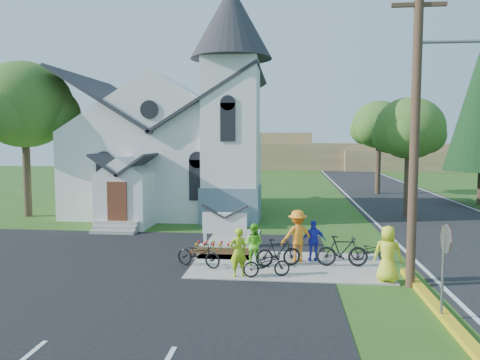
# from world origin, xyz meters

# --- Properties ---
(ground) EXTENTS (120.00, 120.00, 0.00)m
(ground) POSITION_xyz_m (0.00, 0.00, 0.00)
(ground) COLOR #2B5317
(ground) RESTS_ON ground
(parking_lot) EXTENTS (20.00, 16.00, 0.02)m
(parking_lot) POSITION_xyz_m (-7.00, -2.00, 0.01)
(parking_lot) COLOR black
(parking_lot) RESTS_ON ground
(road) EXTENTS (8.00, 90.00, 0.02)m
(road) POSITION_xyz_m (10.00, 15.00, 0.01)
(road) COLOR black
(road) RESTS_ON ground
(sidewalk) EXTENTS (7.00, 4.00, 0.05)m
(sidewalk) POSITION_xyz_m (1.50, 0.50, 0.03)
(sidewalk) COLOR #9C968D
(sidewalk) RESTS_ON ground
(church) EXTENTS (12.35, 12.00, 13.00)m
(church) POSITION_xyz_m (-5.48, 12.48, 5.25)
(church) COLOR white
(church) RESTS_ON ground
(church_sign) EXTENTS (2.20, 0.40, 1.70)m
(church_sign) POSITION_xyz_m (-1.20, 3.20, 1.03)
(church_sign) COLOR #9C968D
(church_sign) RESTS_ON ground
(flower_bed) EXTENTS (2.60, 1.10, 0.07)m
(flower_bed) POSITION_xyz_m (-1.20, 2.30, 0.04)
(flower_bed) COLOR #3C1F10
(flower_bed) RESTS_ON ground
(utility_pole) EXTENTS (3.45, 0.28, 10.00)m
(utility_pole) POSITION_xyz_m (5.36, -1.50, 5.40)
(utility_pole) COLOR #4A3125
(utility_pole) RESTS_ON ground
(stop_sign) EXTENTS (0.11, 0.76, 2.48)m
(stop_sign) POSITION_xyz_m (5.43, -4.20, 1.78)
(stop_sign) COLOR gray
(stop_sign) RESTS_ON ground
(tree_lot_corner) EXTENTS (5.60, 5.60, 9.15)m
(tree_lot_corner) POSITION_xyz_m (-14.00, 10.00, 6.60)
(tree_lot_corner) COLOR #3C2C21
(tree_lot_corner) RESTS_ON ground
(tree_road_near) EXTENTS (4.00, 4.00, 7.05)m
(tree_road_near) POSITION_xyz_m (8.50, 12.00, 5.21)
(tree_road_near) COLOR #3C2C21
(tree_road_near) RESTS_ON ground
(tree_road_mid) EXTENTS (4.40, 4.40, 7.80)m
(tree_road_mid) POSITION_xyz_m (9.00, 24.00, 5.78)
(tree_road_mid) COLOR #3C2C21
(tree_road_mid) RESTS_ON ground
(distant_hills) EXTENTS (61.00, 10.00, 5.60)m
(distant_hills) POSITION_xyz_m (3.36, 56.33, 2.17)
(distant_hills) COLOR olive
(distant_hills) RESTS_ON ground
(cyclist_0) EXTENTS (0.70, 0.60, 1.64)m
(cyclist_0) POSITION_xyz_m (-0.16, -1.10, 0.87)
(cyclist_0) COLOR #9FD118
(cyclist_0) RESTS_ON sidewalk
(bike_0) EXTENTS (1.86, 1.19, 0.92)m
(bike_0) POSITION_xyz_m (-1.70, -0.07, 0.51)
(bike_0) COLOR black
(bike_0) RESTS_ON sidewalk
(cyclist_1) EXTENTS (0.87, 0.75, 1.53)m
(cyclist_1) POSITION_xyz_m (0.25, 0.36, 0.81)
(cyclist_1) COLOR #67D227
(cyclist_1) RESTS_ON sidewalk
(bike_1) EXTENTS (1.73, 0.96, 1.00)m
(bike_1) POSITION_xyz_m (1.14, 0.26, 0.55)
(bike_1) COLOR black
(bike_1) RESTS_ON sidewalk
(cyclist_2) EXTENTS (0.95, 0.52, 1.53)m
(cyclist_2) POSITION_xyz_m (2.45, 1.14, 0.82)
(cyclist_2) COLOR #282DCA
(cyclist_2) RESTS_ON sidewalk
(bike_2) EXTENTS (1.68, 0.96, 0.83)m
(bike_2) POSITION_xyz_m (0.78, -1.06, 0.47)
(bike_2) COLOR black
(bike_2) RESTS_ON sidewalk
(cyclist_3) EXTENTS (1.40, 1.03, 1.93)m
(cyclist_3) POSITION_xyz_m (1.84, 1.05, 1.02)
(cyclist_3) COLOR orange
(cyclist_3) RESTS_ON sidewalk
(bike_3) EXTENTS (1.86, 0.61, 1.11)m
(bike_3) POSITION_xyz_m (3.43, 0.50, 0.60)
(bike_3) COLOR black
(bike_3) RESTS_ON sidewalk
(cyclist_4) EXTENTS (0.99, 0.75, 1.82)m
(cyclist_4) POSITION_xyz_m (4.66, -1.20, 0.96)
(cyclist_4) COLOR yellow
(cyclist_4) RESTS_ON sidewalk
(bike_4) EXTENTS (1.59, 0.75, 0.80)m
(bike_4) POSITION_xyz_m (4.61, 1.34, 0.45)
(bike_4) COLOR black
(bike_4) RESTS_ON sidewalk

